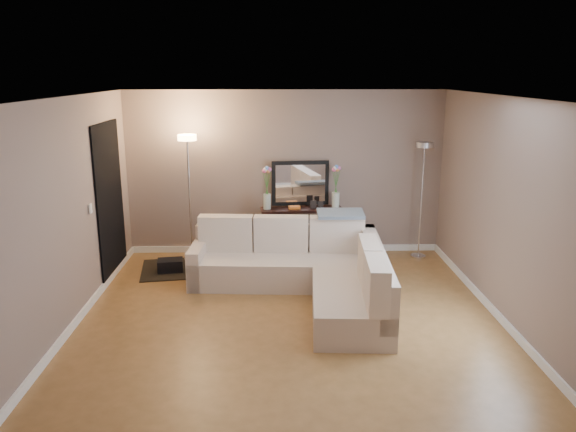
{
  "coord_description": "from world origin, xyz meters",
  "views": [
    {
      "loc": [
        -0.18,
        -6.04,
        2.87
      ],
      "look_at": [
        0.0,
        0.8,
        1.1
      ],
      "focal_mm": 35.0,
      "sensor_mm": 36.0,
      "label": 1
    }
  ],
  "objects_px": {
    "console_table": "(296,229)",
    "sectional_sofa": "(308,270)",
    "floor_lamp_unlit": "(423,177)",
    "floor_lamp_lit": "(189,173)"
  },
  "relations": [
    {
      "from": "floor_lamp_unlit",
      "to": "console_table",
      "type": "bearing_deg",
      "value": 177.38
    },
    {
      "from": "floor_lamp_lit",
      "to": "floor_lamp_unlit",
      "type": "bearing_deg",
      "value": 1.17
    },
    {
      "from": "console_table",
      "to": "floor_lamp_unlit",
      "type": "relative_size",
      "value": 0.71
    },
    {
      "from": "sectional_sofa",
      "to": "console_table",
      "type": "height_order",
      "value": "sectional_sofa"
    },
    {
      "from": "sectional_sofa",
      "to": "floor_lamp_lit",
      "type": "relative_size",
      "value": 1.33
    },
    {
      "from": "console_table",
      "to": "floor_lamp_lit",
      "type": "relative_size",
      "value": 0.66
    },
    {
      "from": "floor_lamp_lit",
      "to": "sectional_sofa",
      "type": "bearing_deg",
      "value": -38.89
    },
    {
      "from": "console_table",
      "to": "sectional_sofa",
      "type": "bearing_deg",
      "value": -86.72
    },
    {
      "from": "floor_lamp_lit",
      "to": "floor_lamp_unlit",
      "type": "relative_size",
      "value": 1.07
    },
    {
      "from": "sectional_sofa",
      "to": "floor_lamp_unlit",
      "type": "relative_size",
      "value": 1.42
    }
  ]
}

